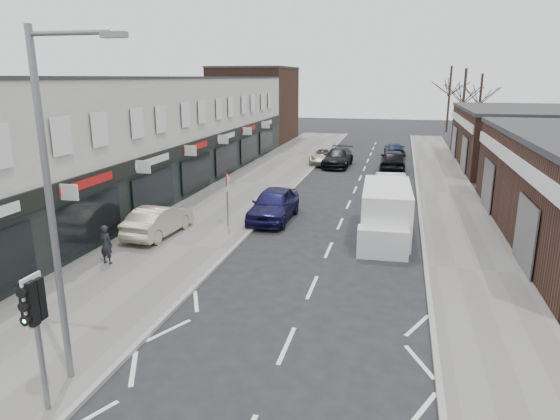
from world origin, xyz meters
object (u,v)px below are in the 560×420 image
Objects in this scene: white_van at (386,214)px; parked_car_left_a at (274,204)px; parked_car_left_c at (325,156)px; sedan_on_pavement at (159,220)px; pedestrian at (106,244)px; traffic_light at (34,313)px; warning_sign at (228,184)px; street_lamp at (56,194)px; parked_car_right_a at (390,185)px; parked_car_right_b at (393,160)px; parked_car_right_c at (395,150)px; parked_car_left_b at (338,158)px.

white_van is 5.84m from parked_car_left_a.
parked_car_left_c is at bearing 104.16° from white_van.
sedan_on_pavement is at bearing -168.22° from white_van.
pedestrian is at bearing -120.09° from parked_car_left_a.
traffic_light reaches higher than warning_sign.
traffic_light is 9.05m from pedestrian.
street_lamp is 15.24m from parked_car_left_a.
parked_car_right_a reaches higher than parked_car_left_c.
parked_car_right_b is 7.11m from parked_car_right_c.
parked_car_left_c is at bearing -91.02° from pedestrian.
white_van is (6.76, 13.20, -3.52)m from street_lamp.
traffic_light is 2.52m from street_lamp.
parked_car_right_c is (0.00, 16.71, -0.16)m from parked_car_right_a.
street_lamp is 31.56m from parked_car_right_b.
street_lamp is 31.53m from parked_car_left_b.
traffic_light is 0.51× the size of white_van.
parked_car_left_b is at bearing -101.61° from sedan_on_pavement.
traffic_light is at bearing -91.45° from parked_car_left_c.
street_lamp reaches higher than pedestrian.
warning_sign is 19.58m from parked_car_left_c.
pedestrian is 0.32× the size of parked_car_left_a.
pedestrian is 25.80m from parked_car_right_b.
parked_car_left_a is at bearing -133.72° from sedan_on_pavement.
parked_car_left_c is (0.00, 17.53, -0.16)m from parked_car_left_a.
warning_sign is 0.53× the size of parked_car_left_b.
parked_car_left_b is at bearing 85.74° from street_lamp.
parked_car_left_b is 1.05× the size of parked_car_right_b.
parked_car_left_a reaches higher than parked_car_right_a.
parked_car_right_b is (0.00, 9.60, 0.03)m from parked_car_right_a.
white_van is 1.28× the size of parked_car_left_c.
pedestrian reaches higher than parked_car_left_a.
pedestrian is at bearing 89.22° from sedan_on_pavement.
parked_car_left_b is (5.84, 24.28, -0.15)m from pedestrian.
street_lamp is 5.23× the size of pedestrian.
parked_car_right_c is at bearing 87.75° from white_van.
parked_car_left_a is at bearing 86.41° from traffic_light.
pedestrian is 0.32× the size of parked_car_left_c.
white_van reaches higher than parked_car_right_a.
parked_car_left_b is (5.56, 20.52, -0.07)m from sedan_on_pavement.
parked_car_left_b is at bearing 86.53° from parked_car_left_a.
warning_sign is at bearing -94.91° from parked_car_left_c.
parked_car_right_c is at bearing 44.55° from parked_car_left_c.
warning_sign is 2.95m from parked_car_left_a.
street_lamp is 13.04m from warning_sign.
parked_car_right_b is at bearing 71.28° from parked_car_left_a.
traffic_light reaches higher than white_van.
traffic_light reaches higher than parked_car_left_b.
street_lamp is 2.96× the size of warning_sign.
street_lamp reaches higher than sedan_on_pavement.
traffic_light is 1.15× the size of warning_sign.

